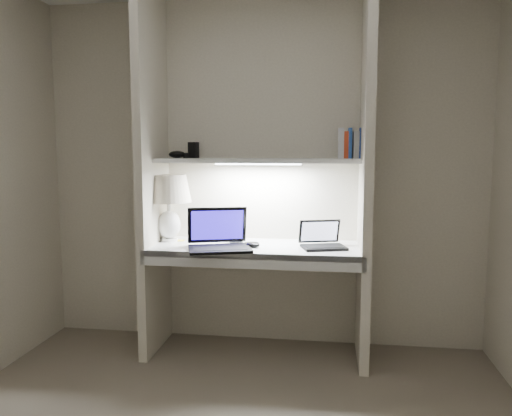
% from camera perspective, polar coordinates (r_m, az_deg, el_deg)
% --- Properties ---
extents(back_wall, '(3.20, 0.01, 2.50)m').
position_cam_1_polar(back_wall, '(3.66, 0.61, 3.93)').
color(back_wall, beige).
rests_on(back_wall, floor).
extents(alcove_panel_left, '(0.06, 0.55, 2.50)m').
position_cam_1_polar(alcove_panel_left, '(3.56, -11.74, 3.72)').
color(alcove_panel_left, beige).
rests_on(alcove_panel_left, floor).
extents(alcove_panel_right, '(0.06, 0.55, 2.50)m').
position_cam_1_polar(alcove_panel_right, '(3.36, 12.44, 3.53)').
color(alcove_panel_right, beige).
rests_on(alcove_panel_right, floor).
extents(desk, '(1.40, 0.55, 0.04)m').
position_cam_1_polar(desk, '(3.45, -0.01, -4.62)').
color(desk, white).
rests_on(desk, alcove_panel_left).
extents(desk_apron, '(1.46, 0.03, 0.10)m').
position_cam_1_polar(desk_apron, '(3.20, -0.68, -6.05)').
color(desk_apron, silver).
rests_on(desk_apron, desk).
extents(shelf, '(1.40, 0.36, 0.03)m').
position_cam_1_polar(shelf, '(3.47, 0.21, 5.44)').
color(shelf, silver).
rests_on(shelf, back_wall).
extents(strip_light, '(0.60, 0.04, 0.02)m').
position_cam_1_polar(strip_light, '(3.47, 0.21, 5.08)').
color(strip_light, white).
rests_on(strip_light, shelf).
extents(table_lamp, '(0.33, 0.33, 0.48)m').
position_cam_1_polar(table_lamp, '(3.61, -9.95, 1.31)').
color(table_lamp, white).
rests_on(table_lamp, desk).
extents(laptop_main, '(0.49, 0.45, 0.27)m').
position_cam_1_polar(laptop_main, '(3.34, -4.28, -3.62)').
color(laptop_main, black).
rests_on(laptop_main, desk).
extents(laptop_netbook, '(0.34, 0.31, 0.18)m').
position_cam_1_polar(laptop_netbook, '(3.39, 7.57, -3.80)').
color(laptop_netbook, black).
rests_on(laptop_netbook, desk).
extents(speaker, '(0.10, 0.09, 0.13)m').
position_cam_1_polar(speaker, '(3.53, -2.30, -2.97)').
color(speaker, silver).
rests_on(speaker, desk).
extents(mouse, '(0.11, 0.08, 0.04)m').
position_cam_1_polar(mouse, '(3.37, -0.35, -4.25)').
color(mouse, black).
rests_on(mouse, desk).
extents(cable_coil, '(0.14, 0.14, 0.01)m').
position_cam_1_polar(cable_coil, '(3.48, -0.50, -4.07)').
color(cable_coil, black).
rests_on(cable_coil, desk).
extents(sticky_note, '(0.08, 0.08, 0.00)m').
position_cam_1_polar(sticky_note, '(3.66, -8.66, -3.69)').
color(sticky_note, yellow).
rests_on(sticky_note, desk).
extents(book_row, '(0.20, 0.14, 0.21)m').
position_cam_1_polar(book_row, '(3.52, 10.94, 7.18)').
color(book_row, silver).
rests_on(book_row, shelf).
extents(shelf_box, '(0.08, 0.07, 0.11)m').
position_cam_1_polar(shelf_box, '(3.66, -7.16, 6.58)').
color(shelf_box, black).
rests_on(shelf_box, shelf).
extents(shelf_gadget, '(0.14, 0.12, 0.05)m').
position_cam_1_polar(shelf_gadget, '(3.62, -9.00, 6.07)').
color(shelf_gadget, black).
rests_on(shelf_gadget, shelf).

